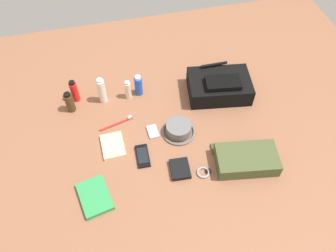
# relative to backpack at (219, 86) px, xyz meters

# --- Properties ---
(ground_plane) EXTENTS (2.64, 2.02, 0.02)m
(ground_plane) POSITION_rel_backpack_xyz_m (-0.34, -0.19, -0.07)
(ground_plane) COLOR brown
(ground_plane) RESTS_ON ground
(backpack) EXTENTS (0.37, 0.28, 0.13)m
(backpack) POSITION_rel_backpack_xyz_m (0.00, 0.00, 0.00)
(backpack) COLOR black
(backpack) RESTS_ON ground_plane
(toiletry_pouch) EXTENTS (0.31, 0.25, 0.07)m
(toiletry_pouch) POSITION_rel_backpack_xyz_m (-0.02, -0.47, -0.02)
(toiletry_pouch) COLOR #47512D
(toiletry_pouch) RESTS_ON ground_plane
(bucket_hat) EXTENTS (0.17, 0.17, 0.06)m
(bucket_hat) POSITION_rel_backpack_xyz_m (-0.29, -0.22, -0.03)
(bucket_hat) COLOR slate
(bucket_hat) RESTS_ON ground_plane
(cologne_bottle) EXTENTS (0.05, 0.05, 0.13)m
(cologne_bottle) POSITION_rel_backpack_xyz_m (-0.82, 0.07, 0.00)
(cologne_bottle) COLOR #473319
(cologne_bottle) RESTS_ON ground_plane
(sunscreen_spray) EXTENTS (0.04, 0.04, 0.14)m
(sunscreen_spray) POSITION_rel_backpack_xyz_m (-0.79, 0.14, 0.01)
(sunscreen_spray) COLOR red
(sunscreen_spray) RESTS_ON ground_plane
(toothpaste_tube) EXTENTS (0.04, 0.04, 0.16)m
(toothpaste_tube) POSITION_rel_backpack_xyz_m (-0.64, 0.10, 0.02)
(toothpaste_tube) COLOR white
(toothpaste_tube) RESTS_ON ground_plane
(lotion_bottle) EXTENTS (0.03, 0.03, 0.12)m
(lotion_bottle) POSITION_rel_backpack_xyz_m (-0.50, 0.09, -0.00)
(lotion_bottle) COLOR beige
(lotion_bottle) RESTS_ON ground_plane
(deodorant_spray) EXTENTS (0.04, 0.04, 0.13)m
(deodorant_spray) POSITION_rel_backpack_xyz_m (-0.44, 0.11, 0.01)
(deodorant_spray) COLOR blue
(deodorant_spray) RESTS_ON ground_plane
(paperback_novel) EXTENTS (0.16, 0.20, 0.02)m
(paperback_novel) POSITION_rel_backpack_xyz_m (-0.75, -0.49, -0.05)
(paperback_novel) COLOR #2D934C
(paperback_novel) RESTS_ON ground_plane
(cell_phone) EXTENTS (0.07, 0.13, 0.01)m
(cell_phone) POSITION_rel_backpack_xyz_m (-0.50, -0.32, -0.05)
(cell_phone) COLOR black
(cell_phone) RESTS_ON ground_plane
(media_player) EXTENTS (0.06, 0.09, 0.01)m
(media_player) POSITION_rel_backpack_xyz_m (-0.42, -0.19, -0.05)
(media_player) COLOR #B7B7BC
(media_player) RESTS_ON ground_plane
(wristwatch) EXTENTS (0.07, 0.06, 0.01)m
(wristwatch) POSITION_rel_backpack_xyz_m (-0.23, -0.48, -0.05)
(wristwatch) COLOR #99999E
(wristwatch) RESTS_ON ground_plane
(toothbrush) EXTENTS (0.18, 0.06, 0.02)m
(toothbrush) POSITION_rel_backpack_xyz_m (-0.59, -0.09, -0.05)
(toothbrush) COLOR red
(toothbrush) RESTS_ON ground_plane
(wallet) EXTENTS (0.10, 0.12, 0.02)m
(wallet) POSITION_rel_backpack_xyz_m (-0.35, -0.44, -0.04)
(wallet) COLOR black
(wallet) RESTS_ON ground_plane
(notepad) EXTENTS (0.11, 0.15, 0.02)m
(notepad) POSITION_rel_backpack_xyz_m (-0.63, -0.23, -0.05)
(notepad) COLOR beige
(notepad) RESTS_ON ground_plane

